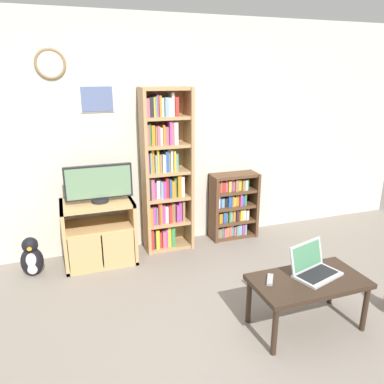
{
  "coord_description": "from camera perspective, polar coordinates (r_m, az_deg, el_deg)",
  "views": [
    {
      "loc": [
        -0.97,
        -2.01,
        1.99
      ],
      "look_at": [
        0.15,
        1.16,
        0.92
      ],
      "focal_mm": 35.0,
      "sensor_mm": 36.0,
      "label": 1
    }
  ],
  "objects": [
    {
      "name": "ground_plane",
      "position": [
        2.99,
        5.18,
        -24.12
      ],
      "size": [
        18.0,
        18.0,
        0.0
      ],
      "primitive_type": "plane",
      "color": "gray"
    },
    {
      "name": "wall_back",
      "position": [
        4.32,
        -6.27,
        8.42
      ],
      "size": [
        7.03,
        0.09,
        2.6
      ],
      "color": "beige",
      "rests_on": "ground_plane"
    },
    {
      "name": "tv_stand",
      "position": [
        4.18,
        -13.95,
        -5.99
      ],
      "size": [
        0.75,
        0.49,
        0.69
      ],
      "color": "tan",
      "rests_on": "ground_plane"
    },
    {
      "name": "television",
      "position": [
        3.99,
        -14.02,
        1.25
      ],
      "size": [
        0.69,
        0.18,
        0.4
      ],
      "color": "black",
      "rests_on": "tv_stand"
    },
    {
      "name": "bookshelf_tall",
      "position": [
        4.25,
        -4.22,
        2.85
      ],
      "size": [
        0.55,
        0.3,
        1.85
      ],
      "color": "tan",
      "rests_on": "ground_plane"
    },
    {
      "name": "bookshelf_short",
      "position": [
        4.7,
        6.07,
        -2.15
      ],
      "size": [
        0.59,
        0.27,
        0.82
      ],
      "color": "brown",
      "rests_on": "ground_plane"
    },
    {
      "name": "coffee_table",
      "position": [
        3.2,
        17.27,
        -13.35
      ],
      "size": [
        0.91,
        0.49,
        0.44
      ],
      "color": "#332319",
      "rests_on": "ground_plane"
    },
    {
      "name": "laptop",
      "position": [
        3.23,
        17.95,
        -10.8
      ],
      "size": [
        0.44,
        0.36,
        0.25
      ],
      "rotation": [
        0.0,
        0.0,
        0.29
      ],
      "color": "#B7BABC",
      "rests_on": "coffee_table"
    },
    {
      "name": "remote_near_laptop",
      "position": [
        3.07,
        11.8,
        -12.94
      ],
      "size": [
        0.12,
        0.16,
        0.02
      ],
      "rotation": [
        0.0,
        0.0,
        5.7
      ],
      "color": "#99999E",
      "rests_on": "coffee_table"
    },
    {
      "name": "penguin_figurine",
      "position": [
        4.2,
        -23.24,
        -9.27
      ],
      "size": [
        0.22,
        0.2,
        0.41
      ],
      "color": "black",
      "rests_on": "ground_plane"
    }
  ]
}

